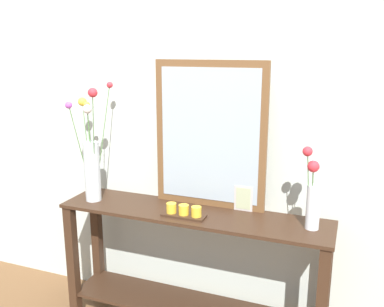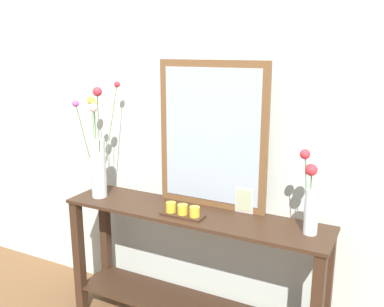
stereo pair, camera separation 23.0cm
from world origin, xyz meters
TOP-DOWN VIEW (x-y plane):
  - wall_back at (0.00, 0.29)m, footprint 6.40×0.08m
  - console_table at (0.00, 0.00)m, footprint 1.55×0.35m
  - mirror_leaning at (0.05, 0.14)m, footprint 0.65×0.03m
  - tall_vase_left at (-0.63, -0.03)m, footprint 0.25×0.27m
  - vase_right at (0.65, 0.02)m, footprint 0.10×0.11m
  - candle_tray at (-0.02, -0.07)m, footprint 0.24×0.09m
  - picture_frame_small at (0.26, 0.13)m, footprint 0.11×0.01m

SIDE VIEW (x-z plane):
  - console_table at x=0.00m, z-range 0.08..0.85m
  - candle_tray at x=-0.02m, z-range 0.77..0.83m
  - picture_frame_small at x=0.26m, z-range 0.77..0.92m
  - vase_right at x=0.65m, z-range 0.75..1.18m
  - tall_vase_left at x=-0.63m, z-range 0.67..1.38m
  - mirror_leaning at x=0.05m, z-range 0.77..1.61m
  - wall_back at x=0.00m, z-range 0.00..2.70m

